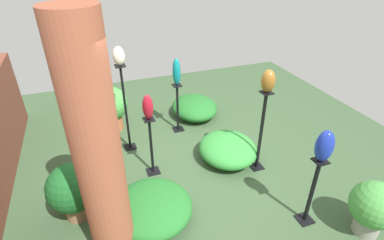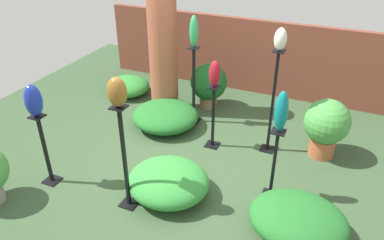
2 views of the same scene
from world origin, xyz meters
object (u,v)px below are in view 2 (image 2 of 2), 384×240
object	(u,v)px
art_vase_jade	(194,31)
art_vase_cobalt	(33,101)
art_vase_bronze	(117,92)
art_vase_ruby	(215,74)
pedestal_cobalt	(46,153)
pedestal_ivory	(272,107)
art_vase_teal	(281,112)
pedestal_teal	(274,168)
pedestal_jade	(194,89)
art_vase_ivory	(280,39)
potted_plant_back_center	(326,125)
brick_pillar	(162,33)
pedestal_bronze	(125,163)
pedestal_ruby	(213,120)
potted_plant_front_right	(209,83)

from	to	relation	value
art_vase_jade	art_vase_cobalt	size ratio (longest dim) A/B	1.20
art_vase_bronze	art_vase_cobalt	bearing A→B (deg)	-178.35
art_vase_ruby	pedestal_cobalt	bearing A→B (deg)	-134.84
pedestal_cobalt	art_vase_ruby	bearing A→B (deg)	45.16
pedestal_ivory	art_vase_teal	bearing A→B (deg)	-74.22
pedestal_teal	pedestal_cobalt	distance (m)	2.83
pedestal_jade	pedestal_cobalt	xyz separation A→B (m)	(-1.07, -2.20, -0.14)
art_vase_ivory	art_vase_teal	xyz separation A→B (m)	(0.28, -0.98, -0.49)
pedestal_cobalt	art_vase_cobalt	world-z (taller)	art_vase_cobalt
potted_plant_back_center	pedestal_cobalt	bearing A→B (deg)	-147.04
brick_pillar	art_vase_ruby	world-z (taller)	brick_pillar
pedestal_bronze	potted_plant_back_center	xyz separation A→B (m)	(1.99, 2.01, -0.11)
art_vase_teal	art_vase_ruby	xyz separation A→B (m)	(-1.06, 0.76, -0.03)
brick_pillar	potted_plant_back_center	distance (m)	2.87
pedestal_teal	pedestal_bronze	size ratio (longest dim) A/B	0.70
brick_pillar	pedestal_bronze	distance (m)	2.57
pedestal_bronze	art_vase_cobalt	bearing A→B (deg)	-178.35
brick_pillar	art_vase_teal	bearing A→B (deg)	-33.85
pedestal_jade	pedestal_bronze	world-z (taller)	pedestal_bronze
brick_pillar	art_vase_cobalt	size ratio (longest dim) A/B	6.81
pedestal_bronze	art_vase_ivory	xyz separation A→B (m)	(1.25, 1.83, 1.07)
pedestal_ruby	pedestal_cobalt	world-z (taller)	pedestal_cobalt
pedestal_bronze	potted_plant_back_center	distance (m)	2.83
art_vase_teal	potted_plant_front_right	distance (m)	2.58
art_vase_ruby	art_vase_teal	bearing A→B (deg)	-35.50
brick_pillar	art_vase_cobalt	world-z (taller)	brick_pillar
pedestal_ruby	art_vase_teal	size ratio (longest dim) A/B	1.96
pedestal_teal	pedestal_jade	xyz separation A→B (m)	(-1.62, 1.33, 0.16)
pedestal_ruby	potted_plant_back_center	world-z (taller)	pedestal_ruby
pedestal_cobalt	art_vase_jade	xyz separation A→B (m)	(1.07, 2.20, 1.08)
pedestal_ruby	pedestal_bronze	bearing A→B (deg)	-106.10
potted_plant_back_center	art_vase_jade	bearing A→B (deg)	175.60
art_vase_teal	pedestal_bronze	bearing A→B (deg)	-151.08
pedestal_ivory	pedestal_cobalt	bearing A→B (deg)	-142.36
art_vase_bronze	potted_plant_front_right	distance (m)	2.94
pedestal_cobalt	potted_plant_back_center	size ratio (longest dim) A/B	1.13
pedestal_jade	potted_plant_front_right	bearing A→B (deg)	86.54
art_vase_ivory	art_vase_ruby	size ratio (longest dim) A/B	0.78
art_vase_jade	art_vase_ruby	size ratio (longest dim) A/B	1.28
pedestal_ivory	potted_plant_back_center	size ratio (longest dim) A/B	1.76
pedestal_teal	pedestal_ivory	bearing A→B (deg)	105.78
art_vase_ruby	pedestal_teal	bearing A→B (deg)	-35.50
pedestal_jade	art_vase_ivory	size ratio (longest dim) A/B	4.35
pedestal_jade	art_vase_cobalt	distance (m)	2.52
art_vase_ruby	brick_pillar	bearing A→B (deg)	147.70
pedestal_bronze	art_vase_teal	xyz separation A→B (m)	(1.53, 0.84, 0.58)
pedestal_ivory	pedestal_ruby	size ratio (longest dim) A/B	1.58
art_vase_ivory	art_vase_jade	xyz separation A→B (m)	(-1.34, 0.34, -0.16)
pedestal_jade	pedestal_ivory	bearing A→B (deg)	-14.33
pedestal_teal	art_vase_teal	distance (m)	0.77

